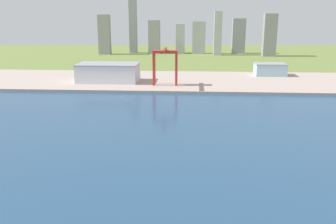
{
  "coord_description": "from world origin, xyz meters",
  "views": [
    {
      "loc": [
        29.44,
        60.19,
        75.08
      ],
      "look_at": [
        17.94,
        233.53,
        29.6
      ],
      "focal_mm": 38.92,
      "sensor_mm": 36.0,
      "label": 1
    }
  ],
  "objects": [
    {
      "name": "ground_plane",
      "position": [
        0.0,
        300.0,
        0.0
      ],
      "size": [
        2400.0,
        2400.0,
        0.0
      ],
      "primitive_type": "plane",
      "color": "olive"
    },
    {
      "name": "industrial_pier",
      "position": [
        0.0,
        490.0,
        1.25
      ],
      "size": [
        840.0,
        140.0,
        2.5
      ],
      "primitive_type": "cube",
      "color": "#A7968B",
      "rests_on": "ground"
    },
    {
      "name": "warehouse_main",
      "position": [
        -66.87,
        472.42,
        12.98
      ],
      "size": [
        69.47,
        41.01,
        20.92
      ],
      "color": "silver",
      "rests_on": "industrial_pier"
    },
    {
      "name": "distant_skyline",
      "position": [
        19.18,
        826.14,
        42.35
      ],
      "size": [
        354.62,
        71.14,
        144.21
      ],
      "color": "gray",
      "rests_on": "ground"
    },
    {
      "name": "water_bay",
      "position": [
        0.0,
        240.0,
        0.07
      ],
      "size": [
        840.0,
        360.0,
        0.15
      ],
      "primitive_type": "cube",
      "color": "navy",
      "rests_on": "ground"
    },
    {
      "name": "port_crane_red",
      "position": [
        0.2,
        452.21,
        32.08
      ],
      "size": [
        26.79,
        47.69,
        40.47
      ],
      "color": "#B72D23",
      "rests_on": "industrial_pier"
    },
    {
      "name": "warehouse_annex",
      "position": [
        128.95,
        531.17,
        10.24
      ],
      "size": [
        38.78,
        27.1,
        15.43
      ],
      "color": "#99BCD1",
      "rests_on": "industrial_pier"
    }
  ]
}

